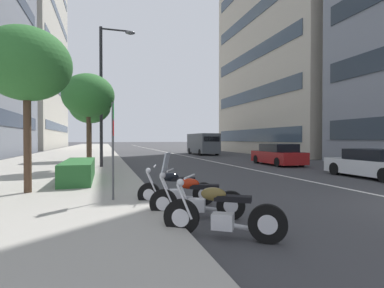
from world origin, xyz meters
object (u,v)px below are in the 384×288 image
Objects in this scene: motorcycle_mid_row at (222,215)px; car_lead_in_lane at (278,155)px; street_tree_near_plaza_corner at (27,65)px; street_lamp_with_banners at (106,84)px; motorcycle_under_tarp at (195,199)px; delivery_van_ahead at (203,143)px; street_tree_mid_sidewalk at (88,96)px; street_tree_far_plaza at (90,106)px; car_approaching_light at (373,164)px; parking_sign_by_curb at (113,139)px; motorcycle_second_in_row at (176,190)px.

motorcycle_mid_row is 0.42× the size of car_lead_in_lane.
street_lamp_with_banners is at bearing -15.80° from street_tree_near_plaza_corner.
street_tree_near_plaza_corner is (5.21, 4.24, 3.61)m from motorcycle_mid_row.
motorcycle_under_tarp is at bearing -171.44° from street_lamp_with_banners.
delivery_van_ahead is (14.86, 0.50, 0.62)m from car_lead_in_lane.
motorcycle_under_tarp is 28.14m from delivery_van_ahead.
street_tree_mid_sidewalk is 7.91m from street_tree_far_plaza.
motorcycle_under_tarp is 0.44× the size of car_lead_in_lane.
street_tree_far_plaza is at bearing 10.79° from street_lamp_with_banners.
motorcycle_mid_row is 11.45m from car_approaching_light.
car_approaching_light is at bearing -115.00° from street_tree_mid_sidewalk.
motorcycle_under_tarp is 6.67m from street_tree_near_plaza_corner.
delivery_van_ahead is 26.59m from street_tree_near_plaza_corner.
street_tree_near_plaza_corner is (-22.85, 13.32, 2.72)m from delivery_van_ahead.
car_lead_in_lane is at bearing -59.99° from street_tree_near_plaza_corner.
parking_sign_by_curb is at bearing 103.85° from car_approaching_light.
motorcycle_second_in_row is 2.17m from parking_sign_by_curb.
street_tree_near_plaza_corner is 0.99× the size of street_tree_mid_sidewalk.
delivery_van_ahead is (26.60, -9.14, 0.87)m from motorcycle_under_tarp.
parking_sign_by_curb is 0.32× the size of street_lamp_with_banners.
street_lamp_with_banners is (-14.49, 10.96, 3.76)m from delivery_van_ahead.
motorcycle_under_tarp is 0.24× the size of street_lamp_with_banners.
parking_sign_by_curb is at bearing 155.59° from delivery_van_ahead.
street_tree_mid_sidewalk reaches higher than street_tree_near_plaza_corner.
motorcycle_second_in_row is 0.41× the size of street_tree_near_plaza_corner.
motorcycle_under_tarp is at bearing -137.65° from parking_sign_by_curb.
motorcycle_mid_row is 0.23× the size of street_lamp_with_banners.
street_tree_mid_sidewalk reaches higher than motorcycle_mid_row.
car_lead_in_lane reaches higher than motorcycle_mid_row.
street_tree_far_plaza is (-8.45, 12.11, 3.04)m from delivery_van_ahead.
motorcycle_mid_row is 12.58m from street_tree_mid_sidewalk.
street_lamp_with_banners is at bearing -56.76° from motorcycle_under_tarp.
street_tree_near_plaza_corner is 6.66m from street_tree_mid_sidewalk.
street_tree_mid_sidewalk reaches higher than delivery_van_ahead.
motorcycle_under_tarp is 10.83m from car_approaching_light.
motorcycle_under_tarp is 0.40× the size of street_tree_near_plaza_corner.
car_lead_in_lane is at bearing -83.16° from street_tree_mid_sidewalk.
car_approaching_light is 19.24m from street_tree_far_plaza.
car_lead_in_lane is 1.74× the size of parking_sign_by_curb.
parking_sign_by_curb is (0.47, 1.61, 1.38)m from motorcycle_second_in_row.
motorcycle_under_tarp is 0.46× the size of car_approaching_light.
delivery_van_ahead is 15.08m from street_tree_far_plaza.
motorcycle_mid_row is at bearing -140.86° from street_tree_near_plaza_corner.
car_approaching_light reaches higher than motorcycle_second_in_row.
street_tree_near_plaza_corner is at bearing 175.19° from street_tree_far_plaza.
parking_sign_by_curb reaches higher than delivery_van_ahead.
motorcycle_under_tarp is at bearing 108.25° from motorcycle_second_in_row.
motorcycle_under_tarp is at bearing -55.14° from motorcycle_mid_row.
motorcycle_under_tarp is 0.40× the size of street_tree_mid_sidewalk.
street_lamp_with_banners is at bearing -66.98° from motorcycle_second_in_row.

